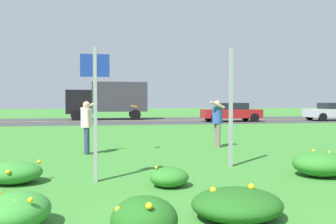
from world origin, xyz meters
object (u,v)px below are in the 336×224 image
(sign_post_by_roadside, at_px, (231,108))
(box_truck_black, at_px, (109,99))
(person_catcher_blue_shirt, at_px, (217,119))
(sign_post_near_path, at_px, (95,101))
(car_red_center_left, at_px, (231,112))
(frisbee_orange, at_px, (135,107))
(person_thrower_white_shirt, at_px, (87,123))
(car_silver_leftmost, at_px, (334,111))

(sign_post_by_roadside, relative_size, box_truck_black, 0.43)
(sign_post_by_roadside, distance_m, person_catcher_blue_shirt, 3.53)
(person_catcher_blue_shirt, xyz_separation_m, box_truck_black, (-3.81, 18.64, 0.84))
(sign_post_near_path, bearing_deg, car_red_center_left, 63.06)
(frisbee_orange, bearing_deg, person_catcher_blue_shirt, 8.71)
(person_catcher_blue_shirt, height_order, box_truck_black, box_truck_black)
(person_catcher_blue_shirt, distance_m, box_truck_black, 19.04)
(sign_post_near_path, distance_m, box_truck_black, 23.14)
(person_thrower_white_shirt, distance_m, frisbee_orange, 1.59)
(sign_post_near_path, height_order, box_truck_black, box_truck_black)
(person_catcher_blue_shirt, bearing_deg, car_red_center_left, 68.44)
(car_red_center_left, bearing_deg, sign_post_near_path, -116.94)
(sign_post_near_path, bearing_deg, person_catcher_blue_shirt, 49.15)
(sign_post_near_path, relative_size, person_thrower_white_shirt, 1.66)
(car_silver_leftmost, height_order, car_red_center_left, same)
(sign_post_by_roadside, xyz_separation_m, car_red_center_left, (6.33, 17.60, -0.69))
(person_thrower_white_shirt, bearing_deg, car_silver_leftmost, 38.82)
(sign_post_near_path, relative_size, box_truck_black, 0.39)
(sign_post_near_path, xyz_separation_m, person_thrower_white_shirt, (-0.42, 3.64, -0.64))
(person_catcher_blue_shirt, distance_m, car_red_center_left, 15.24)
(sign_post_near_path, distance_m, person_catcher_blue_shirt, 5.98)
(car_silver_leftmost, distance_m, box_truck_black, 18.75)
(car_silver_leftmost, distance_m, car_red_center_left, 8.77)
(person_thrower_white_shirt, relative_size, box_truck_black, 0.24)
(sign_post_near_path, height_order, car_silver_leftmost, sign_post_near_path)
(car_silver_leftmost, bearing_deg, person_thrower_white_shirt, -141.18)
(sign_post_by_roadside, distance_m, frisbee_orange, 3.66)
(sign_post_by_roadside, distance_m, car_red_center_left, 18.71)
(sign_post_by_roadside, relative_size, car_silver_leftmost, 0.64)
(sign_post_by_roadside, xyz_separation_m, car_silver_leftmost, (15.10, 17.60, -0.69))
(car_silver_leftmost, bearing_deg, person_catcher_blue_shirt, -135.38)
(car_red_center_left, height_order, box_truck_black, box_truck_black)
(sign_post_by_roadside, height_order, box_truck_black, box_truck_black)
(person_thrower_white_shirt, relative_size, car_silver_leftmost, 0.35)
(frisbee_orange, relative_size, car_red_center_left, 0.06)
(sign_post_near_path, distance_m, sign_post_by_roadside, 3.34)
(sign_post_near_path, height_order, person_catcher_blue_shirt, sign_post_near_path)
(sign_post_by_roadside, bearing_deg, car_red_center_left, 70.20)
(person_thrower_white_shirt, height_order, car_silver_leftmost, person_thrower_white_shirt)
(sign_post_near_path, distance_m, person_thrower_white_shirt, 3.72)
(car_silver_leftmost, bearing_deg, box_truck_black, 166.20)
(person_thrower_white_shirt, bearing_deg, sign_post_near_path, -83.37)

